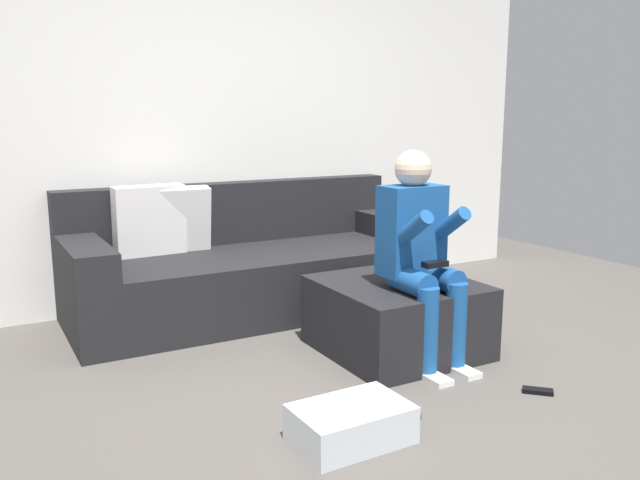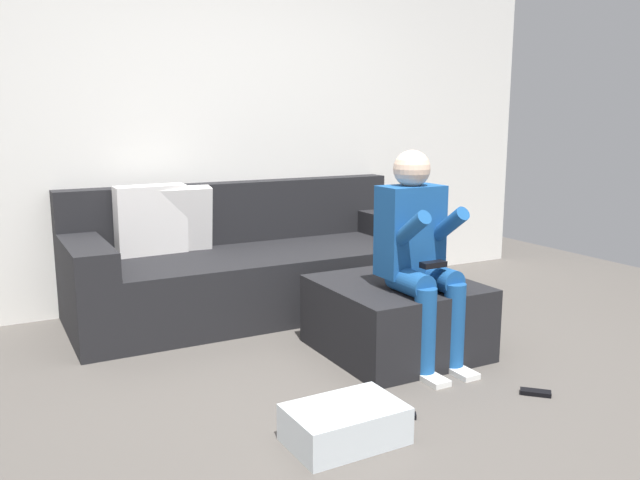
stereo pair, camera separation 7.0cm
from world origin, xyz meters
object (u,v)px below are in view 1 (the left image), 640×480
(ottoman, at_px, (397,317))
(storage_bin, at_px, (351,424))
(person_seated, at_px, (420,249))
(remote_by_storage_bin, at_px, (401,414))
(couch_sectional, at_px, (249,266))
(remote_near_ottoman, at_px, (538,391))

(ottoman, xyz_separation_m, storage_bin, (-0.80, -0.79, -0.13))
(storage_bin, bearing_deg, person_seated, 36.58)
(remote_by_storage_bin, bearing_deg, person_seated, 78.57)
(couch_sectional, height_order, person_seated, person_seated)
(storage_bin, xyz_separation_m, remote_by_storage_bin, (0.32, 0.08, -0.07))
(remote_by_storage_bin, bearing_deg, couch_sectional, 120.20)
(ottoman, height_order, remote_near_ottoman, ottoman)
(person_seated, height_order, storage_bin, person_seated)
(couch_sectional, relative_size, remote_near_ottoman, 17.20)
(storage_bin, distance_m, remote_near_ottoman, 1.07)
(couch_sectional, distance_m, person_seated, 1.46)
(ottoman, relative_size, remote_by_storage_bin, 4.63)
(person_seated, xyz_separation_m, remote_by_storage_bin, (-0.49, -0.52, -0.63))
(storage_bin, relative_size, remote_by_storage_bin, 2.65)
(person_seated, xyz_separation_m, storage_bin, (-0.81, -0.60, -0.56))
(couch_sectional, distance_m, ottoman, 1.25)
(person_seated, height_order, remote_by_storage_bin, person_seated)
(person_seated, relative_size, remote_near_ottoman, 8.04)
(ottoman, distance_m, remote_near_ottoman, 0.89)
(ottoman, distance_m, person_seated, 0.47)
(remote_near_ottoman, bearing_deg, couch_sectional, 153.79)
(person_seated, relative_size, remote_by_storage_bin, 6.44)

